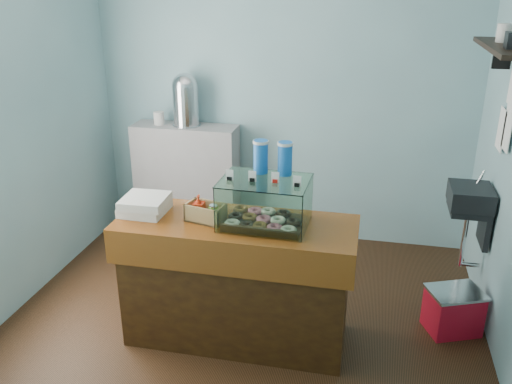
% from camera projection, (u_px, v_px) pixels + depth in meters
% --- Properties ---
extents(ground, '(3.50, 3.50, 0.00)m').
position_uv_depth(ground, '(246.00, 315.00, 4.13)').
color(ground, black).
rests_on(ground, ground).
extents(room_shell, '(3.54, 3.04, 2.82)m').
position_uv_depth(room_shell, '(248.00, 93.00, 3.50)').
color(room_shell, '#729BA6').
rests_on(room_shell, ground).
extents(counter, '(1.60, 0.60, 0.90)m').
position_uv_depth(counter, '(237.00, 280.00, 3.73)').
color(counter, '#3F250C').
rests_on(counter, ground).
extents(back_shelf, '(1.00, 0.32, 1.10)m').
position_uv_depth(back_shelf, '(187.00, 180.00, 5.31)').
color(back_shelf, gray).
rests_on(back_shelf, ground).
extents(display_case, '(0.58, 0.43, 0.53)m').
position_uv_depth(display_case, '(266.00, 199.00, 3.51)').
color(display_case, '#371E10').
rests_on(display_case, counter).
extents(condiment_crate, '(0.28, 0.20, 0.17)m').
position_uv_depth(condiment_crate, '(205.00, 212.00, 3.57)').
color(condiment_crate, '#A68C53').
rests_on(condiment_crate, counter).
extents(pastry_boxes, '(0.31, 0.31, 0.12)m').
position_uv_depth(pastry_boxes, '(145.00, 205.00, 3.69)').
color(pastry_boxes, silver).
rests_on(pastry_boxes, counter).
extents(coffee_urn, '(0.27, 0.27, 0.49)m').
position_uv_depth(coffee_urn, '(186.00, 98.00, 5.00)').
color(coffee_urn, silver).
rests_on(coffee_urn, back_shelf).
extents(red_cooler, '(0.45, 0.40, 0.33)m').
position_uv_depth(red_cooler, '(453.00, 311.00, 3.90)').
color(red_cooler, red).
rests_on(red_cooler, ground).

